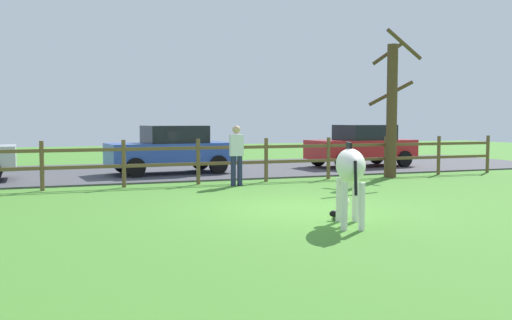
% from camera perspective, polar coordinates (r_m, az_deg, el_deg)
% --- Properties ---
extents(ground_plane, '(60.00, 60.00, 0.00)m').
position_cam_1_polar(ground_plane, '(11.63, 4.52, -4.87)').
color(ground_plane, '#47842D').
extents(parking_asphalt, '(28.00, 7.40, 0.05)m').
position_cam_1_polar(parking_asphalt, '(20.36, -6.73, -0.99)').
color(parking_asphalt, '#47474C').
rests_on(parking_asphalt, ground_plane).
extents(paddock_fence, '(20.51, 0.11, 1.27)m').
position_cam_1_polar(paddock_fence, '(15.96, -5.79, 0.16)').
color(paddock_fence, brown).
rests_on(paddock_fence, ground_plane).
extents(bare_tree, '(1.59, 1.64, 4.50)m').
position_cam_1_polar(bare_tree, '(18.27, 13.43, 5.23)').
color(bare_tree, '#513A23').
rests_on(bare_tree, ground_plane).
extents(zebra, '(1.01, 1.83, 1.41)m').
position_cam_1_polar(zebra, '(9.84, 9.34, -1.09)').
color(zebra, white).
rests_on(zebra, ground_plane).
extents(crow_on_grass, '(0.21, 0.10, 0.20)m').
position_cam_1_polar(crow_on_grass, '(10.35, 7.85, -5.29)').
color(crow_on_grass, black).
rests_on(crow_on_grass, ground_plane).
extents(parked_car_blue, '(4.13, 2.16, 1.56)m').
position_cam_1_polar(parked_car_blue, '(18.81, -8.46, 1.08)').
color(parked_car_blue, '#2D4CAD').
rests_on(parked_car_blue, parking_asphalt).
extents(parked_car_red, '(4.10, 2.09, 1.56)m').
position_cam_1_polar(parked_car_red, '(21.76, 10.52, 1.45)').
color(parked_car_red, red).
rests_on(parked_car_red, parking_asphalt).
extents(visitor_near_fence, '(0.39, 0.27, 1.64)m').
position_cam_1_polar(visitor_near_fence, '(15.50, -1.96, 0.74)').
color(visitor_near_fence, '#232847').
rests_on(visitor_near_fence, ground_plane).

